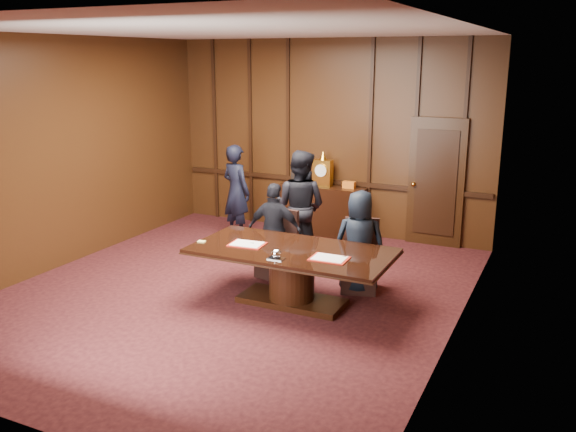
{
  "coord_description": "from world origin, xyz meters",
  "views": [
    {
      "loc": [
        4.1,
        -6.79,
        3.18
      ],
      "look_at": [
        0.61,
        0.53,
        1.05
      ],
      "focal_mm": 38.0,
      "sensor_mm": 36.0,
      "label": 1
    }
  ],
  "objects_px": {
    "signatory_right": "(360,242)",
    "witness_right": "(300,206)",
    "sideboard": "(322,208)",
    "signatory_left": "(275,231)",
    "conference_table": "(292,267)",
    "witness_left": "(236,192)"
  },
  "relations": [
    {
      "from": "signatory_left",
      "to": "witness_left",
      "type": "bearing_deg",
      "value": -51.45
    },
    {
      "from": "signatory_left",
      "to": "conference_table",
      "type": "bearing_deg",
      "value": 122.63
    },
    {
      "from": "signatory_right",
      "to": "witness_left",
      "type": "xyz_separation_m",
      "value": [
        -2.84,
        1.54,
        0.13
      ]
    },
    {
      "from": "sideboard",
      "to": "witness_left",
      "type": "distance_m",
      "value": 1.61
    },
    {
      "from": "conference_table",
      "to": "signatory_left",
      "type": "distance_m",
      "value": 1.05
    },
    {
      "from": "signatory_left",
      "to": "witness_left",
      "type": "xyz_separation_m",
      "value": [
        -1.54,
        1.54,
        0.13
      ]
    },
    {
      "from": "sideboard",
      "to": "conference_table",
      "type": "height_order",
      "value": "sideboard"
    },
    {
      "from": "signatory_right",
      "to": "witness_right",
      "type": "relative_size",
      "value": 0.8
    },
    {
      "from": "conference_table",
      "to": "witness_right",
      "type": "bearing_deg",
      "value": 111.02
    },
    {
      "from": "signatory_left",
      "to": "signatory_right",
      "type": "relative_size",
      "value": 0.99
    },
    {
      "from": "conference_table",
      "to": "witness_left",
      "type": "relative_size",
      "value": 1.55
    },
    {
      "from": "signatory_right",
      "to": "witness_right",
      "type": "height_order",
      "value": "witness_right"
    },
    {
      "from": "witness_left",
      "to": "witness_right",
      "type": "distance_m",
      "value": 1.7
    },
    {
      "from": "sideboard",
      "to": "signatory_left",
      "type": "distance_m",
      "value": 2.46
    },
    {
      "from": "witness_left",
      "to": "witness_right",
      "type": "bearing_deg",
      "value": 174.63
    },
    {
      "from": "signatory_left",
      "to": "witness_right",
      "type": "bearing_deg",
      "value": -97.32
    },
    {
      "from": "sideboard",
      "to": "signatory_left",
      "type": "bearing_deg",
      "value": -84.16
    },
    {
      "from": "conference_table",
      "to": "signatory_right",
      "type": "relative_size",
      "value": 1.82
    },
    {
      "from": "signatory_left",
      "to": "signatory_right",
      "type": "distance_m",
      "value": 1.3
    },
    {
      "from": "conference_table",
      "to": "witness_left",
      "type": "height_order",
      "value": "witness_left"
    },
    {
      "from": "conference_table",
      "to": "witness_left",
      "type": "xyz_separation_m",
      "value": [
        -2.19,
        2.34,
        0.33
      ]
    },
    {
      "from": "signatory_right",
      "to": "witness_right",
      "type": "bearing_deg",
      "value": -48.42
    }
  ]
}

